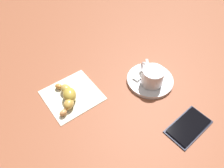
# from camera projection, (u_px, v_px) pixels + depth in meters

# --- Properties ---
(ground_plane) EXTENTS (1.80, 1.80, 0.00)m
(ground_plane) POSITION_uv_depth(u_px,v_px,m) (113.00, 92.00, 0.69)
(ground_plane) COLOR brown
(saucer) EXTENTS (0.15, 0.15, 0.01)m
(saucer) POSITION_uv_depth(u_px,v_px,m) (150.00, 80.00, 0.72)
(saucer) COLOR silver
(saucer) RESTS_ON ground
(espresso_cup) EXTENTS (0.07, 0.10, 0.06)m
(espresso_cup) POSITION_uv_depth(u_px,v_px,m) (152.00, 76.00, 0.68)
(espresso_cup) COLOR silver
(espresso_cup) RESTS_ON saucer
(teaspoon) EXTENTS (0.08, 0.11, 0.01)m
(teaspoon) POSITION_uv_depth(u_px,v_px,m) (150.00, 77.00, 0.71)
(teaspoon) COLOR silver
(teaspoon) RESTS_ON saucer
(sugar_packet) EXTENTS (0.07, 0.03, 0.01)m
(sugar_packet) POSITION_uv_depth(u_px,v_px,m) (141.00, 74.00, 0.72)
(sugar_packet) COLOR white
(sugar_packet) RESTS_ON saucer
(napkin) EXTENTS (0.16, 0.15, 0.00)m
(napkin) POSITION_uv_depth(u_px,v_px,m) (72.00, 95.00, 0.68)
(napkin) COLOR silver
(napkin) RESTS_ON ground
(croissant) EXTENTS (0.08, 0.12, 0.04)m
(croissant) POSITION_uv_depth(u_px,v_px,m) (68.00, 96.00, 0.66)
(croissant) COLOR tan
(croissant) RESTS_ON napkin
(cell_phone) EXTENTS (0.14, 0.08, 0.01)m
(cell_phone) POSITION_uv_depth(u_px,v_px,m) (189.00, 126.00, 0.61)
(cell_phone) COLOR #1C1E30
(cell_phone) RESTS_ON ground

